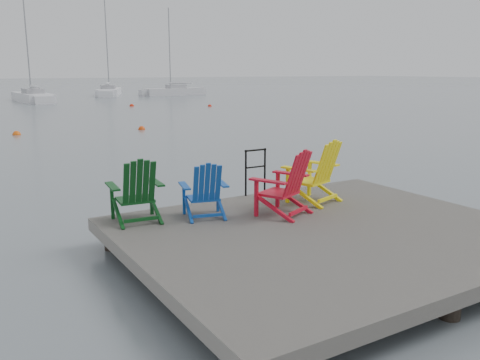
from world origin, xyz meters
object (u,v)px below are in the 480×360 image
buoy_b (142,130)px  chair_red (286,183)px  buoy_a (17,135)px  chair_yellow (316,171)px  buoy_d (132,106)px  sailboat_mid (109,92)px  sailboat_near (33,98)px  sailboat_far (174,92)px  buoy_c (210,106)px  chair_green (137,190)px  handrail (255,167)px  chair_blue (205,190)px

buoy_b → chair_red: bearing=-102.7°
buoy_a → buoy_b: 5.73m
chair_yellow → buoy_d: (8.25, 33.67, -1.08)m
sailboat_mid → buoy_b: size_ratio=35.25×
sailboat_near → buoy_d: 12.36m
buoy_a → buoy_b: (5.66, -0.90, 0.00)m
sailboat_far → buoy_b: (-16.17, -32.70, -0.36)m
chair_yellow → sailboat_mid: size_ratio=0.09×
sailboat_near → buoy_b: size_ratio=34.59×
chair_yellow → sailboat_mid: 54.33m
sailboat_far → buoy_c: bearing=158.0°
chair_green → buoy_d: chair_green is taller
sailboat_near → sailboat_far: bearing=15.2°
handrail → sailboat_mid: (12.86, 51.86, -0.69)m
handrail → chair_yellow: 1.24m
chair_yellow → buoy_d: size_ratio=3.05×
chair_yellow → buoy_c: size_ratio=3.51×
handrail → sailboat_far: 52.59m
handrail → chair_blue: (-1.57, -0.91, -0.07)m
handrail → buoy_d: size_ratio=2.38×
buoy_a → buoy_c: size_ratio=1.12×
buoy_c → chair_green: bearing=-119.7°
handrail → buoy_d: (8.88, 32.61, -1.04)m
chair_green → sailboat_near: size_ratio=0.09×
buoy_c → buoy_d: size_ratio=0.87×
buoy_b → buoy_d: buoy_d is taller
chair_yellow → buoy_a: size_ratio=3.12×
buoy_c → chair_red: bearing=-115.6°
buoy_a → sailboat_near: bearing=79.2°
chair_green → sailboat_mid: sailboat_mid is taller
chair_green → buoy_d: bearing=76.7°
chair_blue → buoy_a: size_ratio=2.54×
handrail → chair_green: (-2.61, -0.57, -0.02)m
buoy_a → sailboat_far: bearing=55.5°
sailboat_near → buoy_a: 27.03m
chair_blue → buoy_b: size_ratio=2.67×
sailboat_near → buoy_a: sailboat_near is taller
handrail → sailboat_near: sailboat_near is taller
chair_green → buoy_a: (0.54, 17.50, -1.02)m
sailboat_near → buoy_a: bearing=-103.0°
handrail → sailboat_far: size_ratio=0.09×
buoy_a → chair_blue: bearing=-88.4°
chair_green → chair_red: chair_red is taller
handrail → chair_blue: bearing=-149.9°
handrail → buoy_c: handrail is taller
chair_red → sailboat_near: size_ratio=0.09×
buoy_b → buoy_a: bearing=171.0°
chair_red → sailboat_mid: 54.94m
chair_red → sailboat_far: sailboat_far is taller
handrail → buoy_a: size_ratio=2.44×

